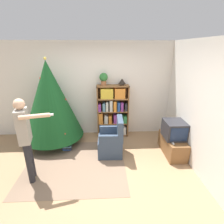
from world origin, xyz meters
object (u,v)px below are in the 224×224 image
at_px(television, 175,130).
at_px(potted_plant, 104,78).
at_px(christmas_tree, 50,100).
at_px(table_lamp, 122,81).
at_px(bookshelf, 113,111).
at_px(standing_person, 25,135).
at_px(armchair, 112,142).

distance_m(television, potted_plant, 2.18).
height_order(television, christmas_tree, christmas_tree).
bearing_deg(table_lamp, bookshelf, -177.70).
bearing_deg(christmas_tree, potted_plant, 14.46).
height_order(television, standing_person, standing_person).
bearing_deg(standing_person, christmas_tree, 163.50).
distance_m(bookshelf, potted_plant, 0.96).
relative_size(television, potted_plant, 1.60).
xyz_separation_m(bookshelf, armchair, (-0.07, -0.97, -0.41)).
bearing_deg(television, bookshelf, 143.85).
bearing_deg(christmas_tree, armchair, -22.77).
height_order(armchair, standing_person, standing_person).
distance_m(standing_person, potted_plant, 2.37).
bearing_deg(potted_plant, table_lamp, 0.00).
bearing_deg(armchair, potted_plant, -168.69).
xyz_separation_m(standing_person, table_lamp, (1.90, 1.76, 0.61)).
bearing_deg(armchair, bookshelf, 177.39).
xyz_separation_m(armchair, table_lamp, (0.32, 0.98, 1.25)).
relative_size(armchair, potted_plant, 2.80).
distance_m(armchair, potted_plant, 1.67).
relative_size(christmas_tree, potted_plant, 6.77).
distance_m(potted_plant, table_lamp, 0.50).
distance_m(armchair, standing_person, 1.88).
relative_size(bookshelf, armchair, 1.60).
bearing_deg(television, table_lamp, 138.04).
distance_m(bookshelf, armchair, 1.06).
xyz_separation_m(christmas_tree, standing_person, (-0.07, -1.42, -0.22)).
xyz_separation_m(television, potted_plant, (-1.63, 1.02, 1.03)).
height_order(bookshelf, potted_plant, potted_plant).
bearing_deg(christmas_tree, television, -12.85).
bearing_deg(potted_plant, armchair, -80.30).
bearing_deg(television, potted_plant, 147.82).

